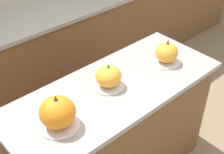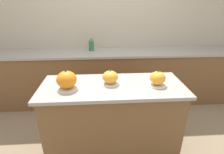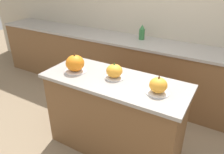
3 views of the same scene
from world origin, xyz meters
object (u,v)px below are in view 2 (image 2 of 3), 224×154
object	(u,v)px
pumpkin_cake_right	(158,79)
bottle_tall	(91,44)
pumpkin_cake_left	(67,80)
pumpkin_cake_center	(110,78)

from	to	relation	value
pumpkin_cake_right	bottle_tall	xyz separation A→B (m)	(-0.74, 1.34, 0.06)
pumpkin_cake_left	pumpkin_cake_right	size ratio (longest dim) A/B	1.10
pumpkin_cake_center	bottle_tall	distance (m)	1.30
pumpkin_cake_center	pumpkin_cake_left	bearing A→B (deg)	-169.31
bottle_tall	pumpkin_cake_center	bearing A→B (deg)	-78.84
pumpkin_cake_left	bottle_tall	bearing A→B (deg)	82.10
pumpkin_cake_center	pumpkin_cake_right	xyz separation A→B (m)	(0.49, -0.07, 0.00)
pumpkin_cake_right	bottle_tall	distance (m)	1.53
pumpkin_cake_center	pumpkin_cake_right	size ratio (longest dim) A/B	0.98
pumpkin_cake_center	pumpkin_cake_right	bearing A→B (deg)	-7.76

